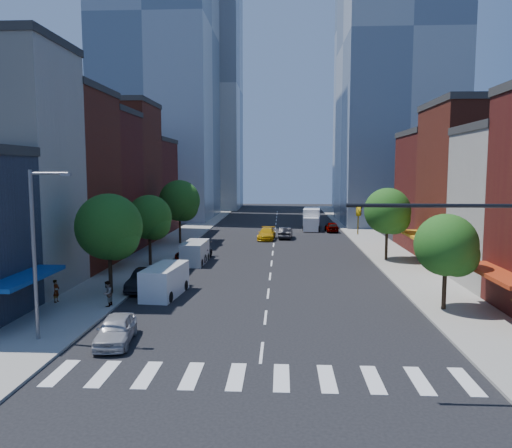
{
  "coord_description": "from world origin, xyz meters",
  "views": [
    {
      "loc": [
        0.97,
        -24.16,
        9.14
      ],
      "look_at": [
        -1.0,
        13.76,
        5.0
      ],
      "focal_mm": 35.0,
      "sensor_mm": 36.0,
      "label": 1
    }
  ],
  "objects_px": {
    "parked_car_front": "(116,330)",
    "cargo_van_near": "(164,281)",
    "taxi": "(267,234)",
    "pedestrian_near": "(56,291)",
    "traffic_car_oncoming": "(286,233)",
    "box_truck": "(312,220)",
    "parked_car_rear": "(198,252)",
    "cargo_van_far": "(195,253)",
    "parked_car_third": "(192,253)",
    "pedestrian_far": "(107,294)",
    "traffic_car_far": "(332,227)",
    "parked_car_second": "(146,280)"
  },
  "relations": [
    {
      "from": "pedestrian_near",
      "to": "pedestrian_far",
      "type": "bearing_deg",
      "value": -97.61
    },
    {
      "from": "parked_car_rear",
      "to": "taxi",
      "type": "distance_m",
      "value": 16.69
    },
    {
      "from": "parked_car_rear",
      "to": "traffic_car_far",
      "type": "height_order",
      "value": "parked_car_rear"
    },
    {
      "from": "box_truck",
      "to": "pedestrian_near",
      "type": "xyz_separation_m",
      "value": [
        -19.93,
        -44.11,
        -0.6
      ]
    },
    {
      "from": "parked_car_second",
      "to": "box_truck",
      "type": "xyz_separation_m",
      "value": [
        14.9,
        39.88,
        0.71
      ]
    },
    {
      "from": "parked_car_third",
      "to": "pedestrian_far",
      "type": "distance_m",
      "value": 18.0
    },
    {
      "from": "parked_car_rear",
      "to": "pedestrian_far",
      "type": "bearing_deg",
      "value": -97.77
    },
    {
      "from": "parked_car_second",
      "to": "taxi",
      "type": "bearing_deg",
      "value": 77.54
    },
    {
      "from": "traffic_car_far",
      "to": "pedestrian_near",
      "type": "relative_size",
      "value": 2.77
    },
    {
      "from": "cargo_van_far",
      "to": "traffic_car_far",
      "type": "bearing_deg",
      "value": 59.77
    },
    {
      "from": "cargo_van_near",
      "to": "parked_car_second",
      "type": "bearing_deg",
      "value": 144.05
    },
    {
      "from": "traffic_car_far",
      "to": "traffic_car_oncoming",
      "type": "bearing_deg",
      "value": 45.99
    },
    {
      "from": "traffic_car_oncoming",
      "to": "pedestrian_near",
      "type": "bearing_deg",
      "value": 69.99
    },
    {
      "from": "box_truck",
      "to": "parked_car_rear",
      "type": "bearing_deg",
      "value": -110.87
    },
    {
      "from": "traffic_car_far",
      "to": "pedestrian_near",
      "type": "bearing_deg",
      "value": 59.62
    },
    {
      "from": "parked_car_third",
      "to": "parked_car_rear",
      "type": "distance_m",
      "value": 0.61
    },
    {
      "from": "parked_car_third",
      "to": "taxi",
      "type": "xyz_separation_m",
      "value": [
        7.09,
        15.49,
        -0.0
      ]
    },
    {
      "from": "pedestrian_near",
      "to": "traffic_car_far",
      "type": "bearing_deg",
      "value": -23.76
    },
    {
      "from": "taxi",
      "to": "pedestrian_near",
      "type": "height_order",
      "value": "pedestrian_near"
    },
    {
      "from": "parked_car_second",
      "to": "traffic_car_oncoming",
      "type": "height_order",
      "value": "parked_car_second"
    },
    {
      "from": "traffic_car_oncoming",
      "to": "pedestrian_far",
      "type": "bearing_deg",
      "value": 76.05
    },
    {
      "from": "parked_car_front",
      "to": "cargo_van_far",
      "type": "relative_size",
      "value": 0.85
    },
    {
      "from": "parked_car_rear",
      "to": "box_truck",
      "type": "relative_size",
      "value": 0.68
    },
    {
      "from": "parked_car_rear",
      "to": "traffic_car_oncoming",
      "type": "bearing_deg",
      "value": 63.19
    },
    {
      "from": "traffic_car_oncoming",
      "to": "box_truck",
      "type": "xyz_separation_m",
      "value": [
        4.07,
        10.47,
        0.78
      ]
    },
    {
      "from": "cargo_van_far",
      "to": "pedestrian_near",
      "type": "xyz_separation_m",
      "value": [
        -6.85,
        -15.19,
        -0.14
      ]
    },
    {
      "from": "taxi",
      "to": "traffic_car_oncoming",
      "type": "bearing_deg",
      "value": 29.2
    },
    {
      "from": "parked_car_front",
      "to": "box_truck",
      "type": "relative_size",
      "value": 0.53
    },
    {
      "from": "taxi",
      "to": "traffic_car_far",
      "type": "relative_size",
      "value": 1.22
    },
    {
      "from": "parked_car_front",
      "to": "cargo_van_near",
      "type": "height_order",
      "value": "cargo_van_near"
    },
    {
      "from": "parked_car_second",
      "to": "parked_car_rear",
      "type": "distance_m",
      "value": 12.98
    },
    {
      "from": "cargo_van_far",
      "to": "parked_car_second",
      "type": "bearing_deg",
      "value": -98.23
    },
    {
      "from": "cargo_van_near",
      "to": "box_truck",
      "type": "bearing_deg",
      "value": 78.62
    },
    {
      "from": "cargo_van_far",
      "to": "box_truck",
      "type": "bearing_deg",
      "value": 66.89
    },
    {
      "from": "pedestrian_far",
      "to": "taxi",
      "type": "bearing_deg",
      "value": 167.49
    },
    {
      "from": "taxi",
      "to": "pedestrian_near",
      "type": "bearing_deg",
      "value": -108.59
    },
    {
      "from": "parked_car_front",
      "to": "pedestrian_far",
      "type": "height_order",
      "value": "pedestrian_far"
    },
    {
      "from": "parked_car_third",
      "to": "traffic_car_far",
      "type": "relative_size",
      "value": 1.27
    },
    {
      "from": "traffic_car_far",
      "to": "cargo_van_far",
      "type": "bearing_deg",
      "value": 57.07
    },
    {
      "from": "parked_car_rear",
      "to": "taxi",
      "type": "xyz_separation_m",
      "value": [
        6.5,
        15.37,
        -0.05
      ]
    },
    {
      "from": "parked_car_second",
      "to": "cargo_van_near",
      "type": "xyz_separation_m",
      "value": [
        1.81,
        -1.64,
        0.29
      ]
    },
    {
      "from": "parked_car_second",
      "to": "parked_car_third",
      "type": "distance_m",
      "value": 12.79
    },
    {
      "from": "traffic_car_oncoming",
      "to": "pedestrian_far",
      "type": "relative_size",
      "value": 2.64
    },
    {
      "from": "traffic_car_oncoming",
      "to": "box_truck",
      "type": "relative_size",
      "value": 0.55
    },
    {
      "from": "parked_car_front",
      "to": "cargo_van_near",
      "type": "xyz_separation_m",
      "value": [
        0.23,
        9.98,
        0.36
      ]
    },
    {
      "from": "box_truck",
      "to": "pedestrian_near",
      "type": "bearing_deg",
      "value": -109.37
    },
    {
      "from": "pedestrian_near",
      "to": "pedestrian_far",
      "type": "height_order",
      "value": "pedestrian_far"
    },
    {
      "from": "parked_car_front",
      "to": "cargo_van_far",
      "type": "height_order",
      "value": "cargo_van_far"
    },
    {
      "from": "parked_car_front",
      "to": "cargo_van_near",
      "type": "relative_size",
      "value": 0.8
    },
    {
      "from": "parked_car_third",
      "to": "pedestrian_far",
      "type": "bearing_deg",
      "value": -94.78
    }
  ]
}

